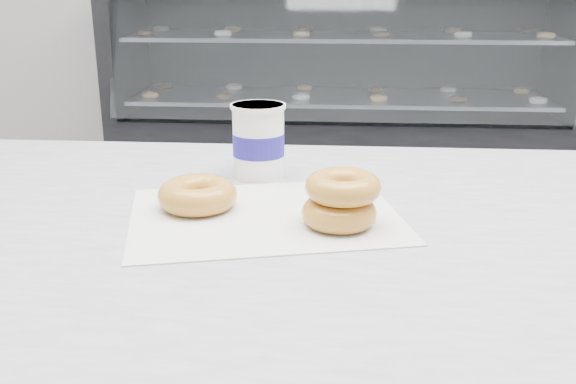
{
  "coord_description": "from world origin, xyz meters",
  "views": [
    {
      "loc": [
        -0.01,
        -1.36,
        1.19
      ],
      "look_at": [
        -0.07,
        -0.57,
        0.93
      ],
      "focal_mm": 40.0,
      "sensor_mm": 36.0,
      "label": 1
    }
  ],
  "objects_px": {
    "donut_stack": "(341,200)",
    "donut_single": "(198,195)",
    "coffee_cup": "(258,140)",
    "display_case": "(339,113)"
  },
  "relations": [
    {
      "from": "display_case",
      "to": "donut_single",
      "type": "bearing_deg",
      "value": -94.07
    },
    {
      "from": "coffee_cup",
      "to": "donut_stack",
      "type": "bearing_deg",
      "value": -39.7
    },
    {
      "from": "donut_single",
      "to": "donut_stack",
      "type": "bearing_deg",
      "value": -13.79
    },
    {
      "from": "display_case",
      "to": "coffee_cup",
      "type": "xyz_separation_m",
      "value": [
        -0.13,
        -2.54,
        0.47
      ]
    },
    {
      "from": "donut_stack",
      "to": "donut_single",
      "type": "bearing_deg",
      "value": 166.21
    },
    {
      "from": "display_case",
      "to": "donut_single",
      "type": "height_order",
      "value": "display_case"
    },
    {
      "from": "display_case",
      "to": "donut_single",
      "type": "xyz_separation_m",
      "value": [
        -0.19,
        -2.7,
        0.43
      ]
    },
    {
      "from": "display_case",
      "to": "donut_stack",
      "type": "relative_size",
      "value": 18.62
    },
    {
      "from": "display_case",
      "to": "coffee_cup",
      "type": "distance_m",
      "value": 2.59
    },
    {
      "from": "donut_single",
      "to": "coffee_cup",
      "type": "distance_m",
      "value": 0.17
    }
  ]
}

